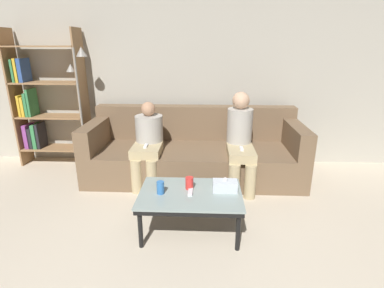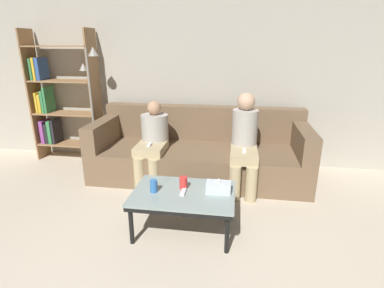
{
  "view_description": "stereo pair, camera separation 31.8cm",
  "coord_description": "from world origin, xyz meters",
  "px_view_note": "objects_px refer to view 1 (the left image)",
  "views": [
    {
      "loc": [
        0.14,
        -0.58,
        1.66
      ],
      "look_at": [
        0.0,
        2.43,
        0.65
      ],
      "focal_mm": 28.0,
      "sensor_mm": 36.0,
      "label": 1
    },
    {
      "loc": [
        0.45,
        -0.55,
        1.66
      ],
      "look_at": [
        0.0,
        2.43,
        0.65
      ],
      "focal_mm": 28.0,
      "sensor_mm": 36.0,
      "label": 2
    }
  ],
  "objects_px": {
    "cup_near_left": "(160,188)",
    "seated_person_mid_left": "(240,138)",
    "game_remote": "(190,192)",
    "couch": "(194,153)",
    "standing_lamp": "(81,97)",
    "bookshelf": "(42,104)",
    "cup_near_right": "(189,183)",
    "coffee_table": "(190,197)",
    "tissue_box": "(225,186)",
    "seated_person_left_end": "(148,141)"
  },
  "relations": [
    {
      "from": "couch",
      "to": "coffee_table",
      "type": "bearing_deg",
      "value": -89.41
    },
    {
      "from": "bookshelf",
      "to": "game_remote",
      "type": "bearing_deg",
      "value": -36.71
    },
    {
      "from": "couch",
      "to": "seated_person_left_end",
      "type": "bearing_deg",
      "value": -158.0
    },
    {
      "from": "cup_near_left",
      "to": "cup_near_right",
      "type": "xyz_separation_m",
      "value": [
        0.25,
        0.1,
        -0.0
      ]
    },
    {
      "from": "cup_near_right",
      "to": "standing_lamp",
      "type": "bearing_deg",
      "value": 137.57
    },
    {
      "from": "game_remote",
      "to": "standing_lamp",
      "type": "relative_size",
      "value": 0.09
    },
    {
      "from": "couch",
      "to": "standing_lamp",
      "type": "relative_size",
      "value": 1.66
    },
    {
      "from": "tissue_box",
      "to": "seated_person_left_end",
      "type": "xyz_separation_m",
      "value": [
        -0.88,
        1.0,
        0.09
      ]
    },
    {
      "from": "tissue_box",
      "to": "game_remote",
      "type": "bearing_deg",
      "value": -171.03
    },
    {
      "from": "tissue_box",
      "to": "standing_lamp",
      "type": "distance_m",
      "value": 2.38
    },
    {
      "from": "seated_person_left_end",
      "to": "cup_near_right",
      "type": "bearing_deg",
      "value": -60.18
    },
    {
      "from": "tissue_box",
      "to": "standing_lamp",
      "type": "bearing_deg",
      "value": 142.53
    },
    {
      "from": "couch",
      "to": "coffee_table",
      "type": "height_order",
      "value": "couch"
    },
    {
      "from": "coffee_table",
      "to": "seated_person_mid_left",
      "type": "distance_m",
      "value": 1.19
    },
    {
      "from": "tissue_box",
      "to": "seated_person_mid_left",
      "type": "height_order",
      "value": "seated_person_mid_left"
    },
    {
      "from": "standing_lamp",
      "to": "seated_person_mid_left",
      "type": "height_order",
      "value": "standing_lamp"
    },
    {
      "from": "game_remote",
      "to": "seated_person_mid_left",
      "type": "relative_size",
      "value": 0.13
    },
    {
      "from": "standing_lamp",
      "to": "couch",
      "type": "bearing_deg",
      "value": -6.85
    },
    {
      "from": "coffee_table",
      "to": "cup_near_right",
      "type": "height_order",
      "value": "cup_near_right"
    },
    {
      "from": "cup_near_right",
      "to": "bookshelf",
      "type": "distance_m",
      "value": 2.65
    },
    {
      "from": "coffee_table",
      "to": "tissue_box",
      "type": "bearing_deg",
      "value": 8.97
    },
    {
      "from": "standing_lamp",
      "to": "seated_person_mid_left",
      "type": "relative_size",
      "value": 1.45
    },
    {
      "from": "couch",
      "to": "seated_person_mid_left",
      "type": "xyz_separation_m",
      "value": [
        0.56,
        -0.24,
        0.28
      ]
    },
    {
      "from": "cup_near_left",
      "to": "game_remote",
      "type": "bearing_deg",
      "value": 5.96
    },
    {
      "from": "coffee_table",
      "to": "seated_person_left_end",
      "type": "height_order",
      "value": "seated_person_left_end"
    },
    {
      "from": "tissue_box",
      "to": "game_remote",
      "type": "relative_size",
      "value": 1.47
    },
    {
      "from": "cup_near_left",
      "to": "seated_person_mid_left",
      "type": "xyz_separation_m",
      "value": [
        0.81,
        1.06,
        0.14
      ]
    },
    {
      "from": "tissue_box",
      "to": "game_remote",
      "type": "height_order",
      "value": "tissue_box"
    },
    {
      "from": "couch",
      "to": "game_remote",
      "type": "distance_m",
      "value": 1.28
    },
    {
      "from": "game_remote",
      "to": "cup_near_left",
      "type": "bearing_deg",
      "value": -174.04
    },
    {
      "from": "game_remote",
      "to": "seated_person_left_end",
      "type": "distance_m",
      "value": 1.2
    },
    {
      "from": "bookshelf",
      "to": "standing_lamp",
      "type": "relative_size",
      "value": 1.14
    },
    {
      "from": "couch",
      "to": "cup_near_left",
      "type": "bearing_deg",
      "value": -100.97
    },
    {
      "from": "cup_near_left",
      "to": "seated_person_left_end",
      "type": "xyz_separation_m",
      "value": [
        -0.31,
        1.08,
        0.09
      ]
    },
    {
      "from": "cup_near_right",
      "to": "tissue_box",
      "type": "distance_m",
      "value": 0.33
    },
    {
      "from": "couch",
      "to": "tissue_box",
      "type": "xyz_separation_m",
      "value": [
        0.32,
        -1.23,
        0.14
      ]
    },
    {
      "from": "cup_near_left",
      "to": "bookshelf",
      "type": "bearing_deg",
      "value": 139.11
    },
    {
      "from": "couch",
      "to": "game_remote",
      "type": "height_order",
      "value": "couch"
    },
    {
      "from": "couch",
      "to": "standing_lamp",
      "type": "bearing_deg",
      "value": 173.15
    },
    {
      "from": "cup_near_right",
      "to": "bookshelf",
      "type": "bearing_deg",
      "value": 144.43
    },
    {
      "from": "cup_near_right",
      "to": "cup_near_left",
      "type": "bearing_deg",
      "value": -157.27
    },
    {
      "from": "couch",
      "to": "cup_near_right",
      "type": "bearing_deg",
      "value": -90.13
    },
    {
      "from": "seated_person_mid_left",
      "to": "cup_near_left",
      "type": "bearing_deg",
      "value": -127.44
    },
    {
      "from": "couch",
      "to": "seated_person_mid_left",
      "type": "height_order",
      "value": "seated_person_mid_left"
    },
    {
      "from": "coffee_table",
      "to": "standing_lamp",
      "type": "xyz_separation_m",
      "value": [
        -1.53,
        1.46,
        0.65
      ]
    },
    {
      "from": "seated_person_left_end",
      "to": "seated_person_mid_left",
      "type": "distance_m",
      "value": 1.12
    },
    {
      "from": "cup_near_right",
      "to": "game_remote",
      "type": "xyz_separation_m",
      "value": [
        0.02,
        -0.08,
        -0.05
      ]
    },
    {
      "from": "standing_lamp",
      "to": "coffee_table",
      "type": "bearing_deg",
      "value": -43.69
    },
    {
      "from": "cup_near_left",
      "to": "bookshelf",
      "type": "height_order",
      "value": "bookshelf"
    },
    {
      "from": "coffee_table",
      "to": "tissue_box",
      "type": "xyz_separation_m",
      "value": [
        0.31,
        0.05,
        0.09
      ]
    }
  ]
}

